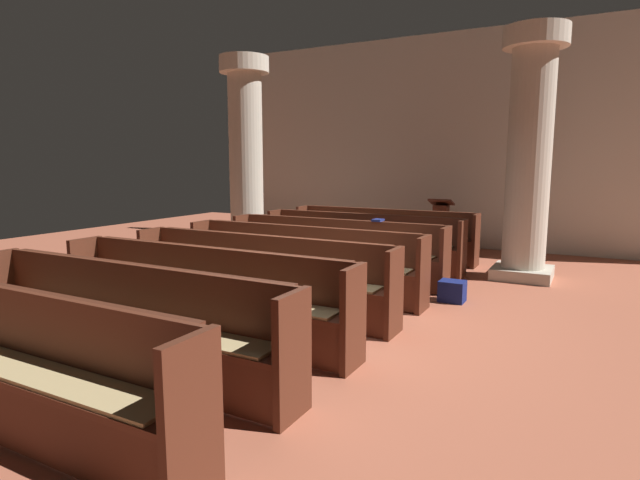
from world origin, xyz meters
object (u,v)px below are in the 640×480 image
object	(u,v)px
pew_row_0	(383,233)
pew_row_2	(334,248)
pew_row_4	(258,273)
pillar_aisle_side	(529,152)
pew_row_6	(121,317)
lectern	(440,229)
hymn_book	(378,220)
kneeler_box_navy	(452,291)
pew_row_7	(1,356)
pew_row_3	(301,259)
pew_row_5	(201,291)
pillar_far_side	(246,154)
pew_row_1	(361,240)

from	to	relation	value
pew_row_0	pew_row_2	distance (m)	2.04
pew_row_4	pillar_aisle_side	world-z (taller)	pillar_aisle_side
pew_row_2	pew_row_6	size ratio (longest dim) A/B	1.00
lectern	hymn_book	distance (m)	3.25
pew_row_4	kneeler_box_navy	world-z (taller)	pew_row_4
pew_row_4	pew_row_7	world-z (taller)	same
pew_row_2	pew_row_6	distance (m)	4.09
pew_row_3	lectern	bearing A→B (deg)	80.46
pew_row_4	lectern	bearing A→B (deg)	82.23
pew_row_4	kneeler_box_navy	size ratio (longest dim) A/B	10.87
pew_row_0	pew_row_5	size ratio (longest dim) A/B	1.00
pew_row_0	pillar_aisle_side	world-z (taller)	pillar_aisle_side
pillar_far_side	hymn_book	size ratio (longest dim) A/B	19.31
pew_row_0	pew_row_6	size ratio (longest dim) A/B	1.00
pew_row_0	pew_row_7	distance (m)	7.16
pillar_aisle_side	pew_row_7	bearing A→B (deg)	-111.43
pew_row_6	lectern	distance (m)	7.53
pillar_far_side	kneeler_box_navy	bearing A→B (deg)	-19.93
pillar_far_side	lectern	xyz separation A→B (m)	(3.28, 2.20, -1.52)
pew_row_6	kneeler_box_navy	distance (m)	4.17
pew_row_5	hymn_book	xyz separation A→B (m)	(0.64, 3.26, 0.45)
pew_row_5	kneeler_box_navy	distance (m)	3.30
pew_row_7	pew_row_4	bearing A→B (deg)	90.00
pew_row_3	hymn_book	size ratio (longest dim) A/B	18.01
pillar_far_side	pew_row_2	bearing A→B (deg)	-25.39
pew_row_7	pillar_far_side	world-z (taller)	pillar_far_side
pew_row_3	kneeler_box_navy	world-z (taller)	pew_row_3
kneeler_box_navy	pew_row_1	bearing A→B (deg)	143.47
pew_row_3	pew_row_6	world-z (taller)	same
pew_row_1	pew_row_4	bearing A→B (deg)	-90.00
pew_row_6	pew_row_0	bearing A→B (deg)	90.00
pew_row_3	hymn_book	bearing A→B (deg)	62.00
pew_row_3	pew_row_7	size ratio (longest dim) A/B	1.00
kneeler_box_navy	pew_row_5	bearing A→B (deg)	-126.46
pew_row_2	pew_row_4	bearing A→B (deg)	-90.00
pew_row_3	pillar_far_side	xyz separation A→B (m)	(-2.54, 2.23, 1.48)
pew_row_1	pillar_far_side	bearing A→B (deg)	175.91
pew_row_0	pew_row_2	xyz separation A→B (m)	(0.00, -2.04, 0.00)
pew_row_2	pew_row_3	xyz separation A→B (m)	(0.00, -1.02, 0.00)
pillar_aisle_side	pew_row_0	bearing A→B (deg)	167.61
pew_row_4	pew_row_6	world-z (taller)	same
pew_row_1	pew_row_2	xyz separation A→B (m)	(0.00, -1.02, 0.00)
pillar_aisle_side	kneeler_box_navy	bearing A→B (deg)	-108.43
pew_row_0	pew_row_5	bearing A→B (deg)	-90.00
pew_row_5	pillar_aisle_side	bearing A→B (deg)	60.36
pew_row_5	pew_row_3	bearing A→B (deg)	90.00
pew_row_2	pew_row_5	distance (m)	3.07
pew_row_7	hymn_book	world-z (taller)	hymn_book
lectern	pew_row_5	bearing A→B (deg)	-96.56
lectern	pew_row_6	bearing A→B (deg)	-95.67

